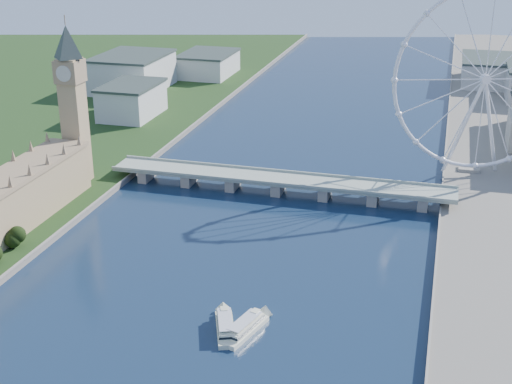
% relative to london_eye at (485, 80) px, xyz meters
% --- Properties ---
extents(big_ben, '(20.02, 20.02, 110.00)m').
position_rel_london_eye_xyz_m(big_ben, '(-247.98, -77.08, -0.95)').
color(big_ben, tan).
rests_on(big_ben, ground).
extents(westminster_bridge, '(220.00, 22.00, 9.50)m').
position_rel_london_eye_xyz_m(westminster_bridge, '(-119.98, -55.08, -60.89)').
color(westminster_bridge, gray).
rests_on(westminster_bridge, ground).
extents(london_eye, '(113.60, 39.12, 124.30)m').
position_rel_london_eye_xyz_m(london_eye, '(0.00, 0.00, 0.00)').
color(london_eye, silver).
rests_on(london_eye, ground).
extents(city_skyline, '(505.00, 280.00, 32.00)m').
position_rel_london_eye_xyz_m(city_skyline, '(-80.75, 205.00, -50.56)').
color(city_skyline, beige).
rests_on(city_skyline, ground).
extents(tour_boat_near, '(18.15, 31.11, 6.71)m').
position_rel_london_eye_xyz_m(tour_boat_near, '(-103.95, -218.06, -67.52)').
color(tour_boat_near, beige).
rests_on(tour_boat_near, ground).
extents(tour_boat_far, '(16.33, 32.01, 6.87)m').
position_rel_london_eye_xyz_m(tour_boat_far, '(-95.61, -216.94, -67.52)').
color(tour_boat_far, silver).
rests_on(tour_boat_far, ground).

